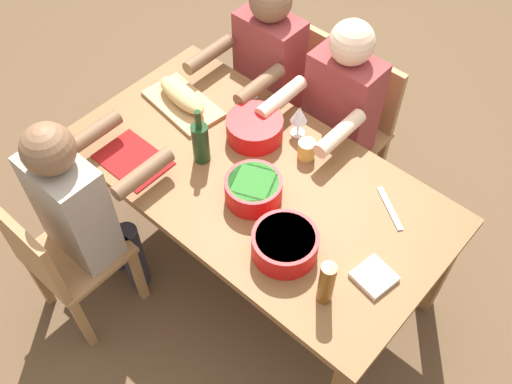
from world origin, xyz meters
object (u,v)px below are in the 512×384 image
dining_table (256,189)px  cutting_board (183,104)px  diner_near_right (264,70)px  serving_bowl_greens (253,188)px  bread_loaf (182,95)px  serving_bowl_fruit (255,127)px  diner_far_right (82,206)px  diner_near_center (336,112)px  beer_bottle (327,283)px  cup_near_center (306,150)px  serving_bowl_pasta (285,243)px  chair_near_right (285,84)px  chair_far_right (60,259)px  napkin_stack (374,277)px  wine_bottle (201,142)px  wine_glass (299,115)px  chair_near_center (353,123)px

dining_table → cutting_board: bearing=-10.0°
diner_near_right → serving_bowl_greens: 0.88m
bread_loaf → serving_bowl_fruit: bearing=-168.9°
diner_far_right → diner_near_center: size_ratio=1.00×
cutting_board → beer_bottle: 1.21m
serving_bowl_fruit → cup_near_center: (-0.26, -0.06, -0.01)m
serving_bowl_pasta → cutting_board: (0.91, -0.31, -0.05)m
chair_near_right → diner_far_right: bearing=90.0°
serving_bowl_pasta → beer_bottle: beer_bottle is taller
chair_far_right → bread_loaf: size_ratio=2.66×
diner_near_center → napkin_stack: diner_near_center is taller
serving_bowl_pasta → beer_bottle: size_ratio=1.20×
wine_bottle → cup_near_center: size_ratio=3.19×
diner_far_right → bread_loaf: size_ratio=3.75×
dining_table → napkin_stack: size_ratio=12.35×
cup_near_center → bread_loaf: bearing=12.0°
dining_table → diner_near_center: diner_near_center is taller
serving_bowl_fruit → diner_near_center: bearing=-111.7°
diner_near_center → serving_bowl_pasta: bearing=112.9°
wine_glass → beer_bottle: bearing=135.8°
wine_glass → serving_bowl_pasta: bearing=124.6°
chair_near_right → serving_bowl_greens: (-0.54, 0.87, 0.32)m
bread_loaf → cup_near_center: 0.67m
dining_table → chair_near_right: 0.93m
wine_bottle → wine_glass: size_ratio=1.75×
dining_table → serving_bowl_greens: (-0.07, 0.09, 0.15)m
bread_loaf → dining_table: bearing=170.0°
diner_near_right → wine_glass: diner_near_right is taller
wine_bottle → diner_near_right: bearing=-71.7°
chair_near_center → serving_bowl_pasta: (-0.34, 0.99, 0.32)m
chair_near_center → bread_loaf: same height
chair_far_right → diner_near_center: 1.47m
wine_bottle → wine_glass: (-0.22, -0.41, 0.01)m
diner_near_center → cutting_board: (0.56, 0.50, 0.05)m
serving_bowl_greens → chair_near_center: bearing=-85.5°
diner_near_right → chair_near_center: bearing=-158.9°
serving_bowl_fruit → cup_near_center: serving_bowl_fruit is taller
chair_near_center → wine_glass: (0.03, 0.45, 0.37)m
serving_bowl_fruit → beer_bottle: (-0.75, 0.45, 0.05)m
bread_loaf → napkin_stack: bread_loaf is taller
cutting_board → wine_glass: 0.59m
serving_bowl_greens → wine_glass: size_ratio=1.47×
chair_near_right → chair_far_right: size_ratio=1.00×
serving_bowl_fruit → diner_far_right: bearing=68.2°
serving_bowl_fruit → cutting_board: 0.41m
cup_near_center → chair_near_center: bearing=-80.6°
chair_near_center → diner_near_right: bearing=21.1°
cutting_board → wine_glass: bearing=-157.0°
diner_far_right → napkin_stack: 1.27m
diner_far_right → serving_bowl_fruit: (-0.31, -0.77, 0.10)m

